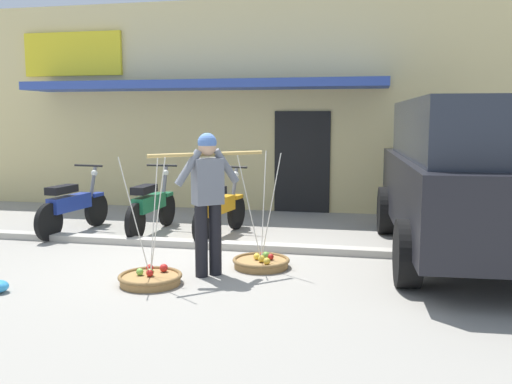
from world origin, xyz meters
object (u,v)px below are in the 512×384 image
Objects in this scene: fruit_vendor at (208,195)px; fruit_basket_right_side at (261,262)px; parked_truck at (471,174)px; fruit_basket_left_side at (150,278)px; motorcycle_second_in_row at (151,206)px; motorcycle_third_in_row at (220,209)px; motorcycle_nearest_shop at (72,206)px.

fruit_vendor reaches higher than fruit_basket_right_side.
fruit_basket_left_side is at bearing -152.08° from parked_truck.
parked_truck is at bearing 21.28° from fruit_basket_right_side.
motorcycle_third_in_row is (1.17, -0.04, 0.00)m from motorcycle_second_in_row.
fruit_basket_left_side reaches higher than motorcycle_third_in_row.
fruit_basket_left_side and fruit_basket_right_side have the same top height.
fruit_basket_right_side is at bearing 40.90° from fruit_basket_left_side.
fruit_basket_right_side reaches higher than motorcycle_second_in_row.
motorcycle_nearest_shop is 2.42m from motorcycle_third_in_row.
motorcycle_second_in_row is (-1.08, 2.63, 0.38)m from fruit_basket_left_side.
fruit_basket_left_side is 3.32m from motorcycle_nearest_shop.
fruit_basket_left_side is at bearing -45.38° from motorcycle_nearest_shop.
motorcycle_third_in_row is (-1.00, 1.64, 0.38)m from fruit_basket_right_side.
parked_truck reaches higher than motorcycle_third_in_row.
motorcycle_third_in_row is at bearing 170.15° from parked_truck.
motorcycle_second_in_row is 0.37× the size of parked_truck.
fruit_basket_right_side is at bearing -22.35° from motorcycle_nearest_shop.
motorcycle_nearest_shop is at bearing -174.24° from motorcycle_third_in_row.
fruit_vendor is at bearing 40.81° from fruit_basket_left_side.
parked_truck is (4.78, -0.67, 0.68)m from motorcycle_second_in_row.
motorcycle_nearest_shop and motorcycle_second_in_row have the same top height.
motorcycle_third_in_row is (2.41, 0.24, 0.00)m from motorcycle_nearest_shop.
fruit_vendor is 0.93× the size of motorcycle_second_in_row.
fruit_vendor is 1.17× the size of fruit_basket_left_side.
fruit_basket_right_side is at bearing -158.72° from parked_truck.
parked_truck reaches higher than fruit_basket_right_side.
fruit_vendor is 1.15m from fruit_basket_left_side.
parked_truck reaches higher than motorcycle_nearest_shop.
fruit_basket_left_side is at bearing -92.09° from motorcycle_third_in_row.
parked_truck reaches higher than fruit_basket_left_side.
motorcycle_second_in_row is at bearing 172.02° from parked_truck.
fruit_basket_left_side is 0.30× the size of parked_truck.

